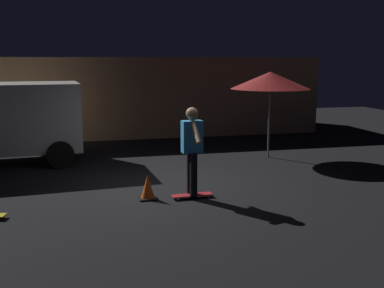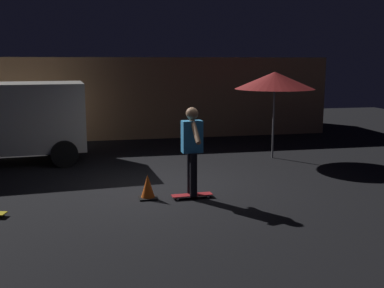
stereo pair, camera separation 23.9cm
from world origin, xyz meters
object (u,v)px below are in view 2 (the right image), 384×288
Objects in this scene: patio_umbrella at (275,80)px; skateboard_ridden at (192,195)px; skater at (192,145)px; traffic_cone at (148,188)px.

patio_umbrella is 4.74m from skateboard_ridden.
skater is 3.63× the size of traffic_cone.
patio_umbrella is at bearing 47.69° from skater.
patio_umbrella reaches higher than traffic_cone.
skater is at bearing -132.31° from patio_umbrella.
skater reaches higher than skateboard_ridden.
skater is at bearing -9.66° from traffic_cone.
patio_umbrella reaches higher than skater.
skateboard_ridden is at bearing -132.31° from patio_umbrella.
patio_umbrella reaches higher than skateboard_ridden.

